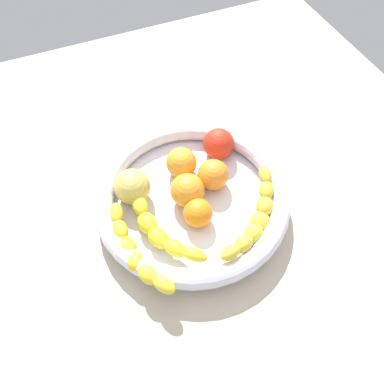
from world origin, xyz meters
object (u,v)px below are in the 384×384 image
Objects in this scene: banana_draped_right at (256,218)px; orange_rear at (187,190)px; fruit_bowl at (192,198)px; orange_mid_left at (181,163)px; apple_yellow at (132,187)px; banana_draped_left at (134,252)px; banana_arching_top at (157,226)px; tomato_red at (219,144)px; orange_front at (213,175)px; orange_mid_right at (198,213)px.

banana_draped_right is 13.37cm from orange_rear.
fruit_bowl is 7.46cm from orange_mid_left.
orange_mid_left is 0.89× the size of apple_yellow.
banana_draped_left is 12.81cm from apple_yellow.
fruit_bowl is at bearing 115.98° from banana_arching_top.
banana_draped_left is 3.37× the size of orange_mid_left.
banana_draped_left is 1.21× the size of banana_draped_right.
apple_yellow is 19.47cm from tomato_red.
orange_front is at bearing 41.70° from orange_mid_left.
orange_mid_left is 8.79cm from tomato_red.
banana_draped_right reaches higher than banana_arching_top.
orange_front is 6.11cm from orange_rear.
orange_rear is at bearing 63.16° from apple_yellow.
banana_draped_right is 23.13cm from apple_yellow.
apple_yellow reaches higher than banana_draped_left.
orange_rear is (-7.63, 12.86, 0.65)cm from banana_draped_left.
orange_mid_left is at bearing 173.82° from fruit_bowl.
orange_mid_left is 10.68cm from apple_yellow.
orange_rear is at bearing -12.48° from orange_mid_left.
orange_mid_left is (-4.99, -4.45, 0.00)cm from orange_front.
banana_arching_top is at bearing -64.02° from fruit_bowl.
fruit_bowl is 9.52cm from banana_arching_top.
banana_arching_top is 3.60× the size of orange_mid_left.
orange_mid_right reaches higher than banana_draped_right.
tomato_red is at bearing 100.34° from apple_yellow.
orange_mid_right is (11.46, -1.47, -0.33)cm from orange_mid_left.
banana_draped_right reaches higher than fruit_bowl.
banana_draped_left is 13.14cm from orange_mid_right.
banana_draped_right is 18.09cm from orange_mid_left.
tomato_red is at bearing 147.04° from orange_front.
banana_draped_right is at bearing 72.62° from banana_arching_top.
fruit_bowl is at bearing -67.95° from orange_front.
fruit_bowl is 12.97cm from tomato_red.
banana_draped_left is 3.37× the size of orange_front.
tomato_red is (-3.49, 19.15, -0.23)cm from apple_yellow.
orange_rear is at bearing 120.67° from banana_draped_left.
banana_arching_top is 3.44× the size of tomato_red.
orange_rear is at bearing 179.83° from orange_mid_right.
orange_mid_right is 4.93cm from orange_rear.
orange_mid_right is (4.35, -0.70, 1.79)cm from fruit_bowl.
banana_arching_top is 7.69cm from orange_mid_right.
banana_arching_top reaches higher than fruit_bowl.
banana_arching_top is (-3.00, 5.17, 0.26)cm from banana_draped_left.
apple_yellow is at bearing 162.58° from banana_draped_left.
orange_mid_right is (-4.96, -9.04, -0.15)cm from banana_draped_right.
banana_arching_top is 4.05× the size of orange_mid_right.
banana_draped_right is at bearing 24.76° from orange_mid_left.
orange_mid_left is at bearing 140.73° from banana_arching_top.
orange_front reaches higher than fruit_bowl.
apple_yellow reaches higher than banana_arching_top.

